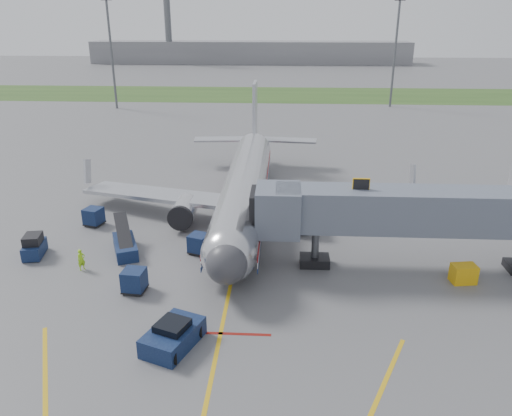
# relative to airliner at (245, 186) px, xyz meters

# --- Properties ---
(ground) EXTENTS (400.00, 400.00, 0.00)m
(ground) POSITION_rel_airliner_xyz_m (-0.00, -15.25, -2.65)
(ground) COLOR #565659
(ground) RESTS_ON ground
(grass_strip) EXTENTS (300.00, 25.00, 0.01)m
(grass_strip) POSITION_rel_airliner_xyz_m (-0.00, 74.75, -2.64)
(grass_strip) COLOR #2D4C1E
(grass_strip) RESTS_ON ground
(apron_markings) EXTENTS (21.52, 50.00, 0.01)m
(apron_markings) POSITION_rel_airliner_xyz_m (-0.00, -22.65, -2.64)
(apron_markings) COLOR gold
(apron_markings) RESTS_ON ground
(airliner) EXTENTS (32.10, 35.67, 10.25)m
(airliner) POSITION_rel_airliner_xyz_m (0.00, 0.00, 0.00)
(airliner) COLOR silver
(airliner) RESTS_ON ground
(jet_bridge) EXTENTS (25.30, 4.00, 6.90)m
(jet_bridge) POSITION_rel_airliner_xyz_m (12.86, -10.25, 1.82)
(jet_bridge) COLOR slate
(jet_bridge) RESTS_ON ground
(light_mast_left) EXTENTS (2.00, 0.44, 20.40)m
(light_mast_left) POSITION_rel_airliner_xyz_m (-30.00, 54.75, 8.13)
(light_mast_left) COLOR #595B60
(light_mast_left) RESTS_ON ground
(light_mast_right) EXTENTS (2.00, 0.44, 20.40)m
(light_mast_right) POSITION_rel_airliner_xyz_m (25.00, 59.75, 8.13)
(light_mast_right) COLOR #595B60
(light_mast_right) RESTS_ON ground
(distant_terminal) EXTENTS (120.00, 14.00, 8.00)m
(distant_terminal) POSITION_rel_airliner_xyz_m (-10.00, 154.75, 1.35)
(distant_terminal) COLOR slate
(distant_terminal) RESTS_ON ground
(control_tower) EXTENTS (4.00, 4.00, 30.00)m
(control_tower) POSITION_rel_airliner_xyz_m (-40.00, 149.75, 14.68)
(control_tower) COLOR #595B60
(control_tower) RESTS_ON ground
(pushback_tug) EXTENTS (3.44, 4.26, 1.54)m
(pushback_tug) POSITION_rel_airliner_xyz_m (-2.54, -20.51, -2.00)
(pushback_tug) COLOR #0D173B
(pushback_tug) RESTS_ON ground
(baggage_tug) EXTENTS (1.76, 2.74, 1.78)m
(baggage_tug) POSITION_rel_airliner_xyz_m (-15.71, -9.93, -1.86)
(baggage_tug) COLOR #0D173B
(baggage_tug) RESTS_ON ground
(baggage_cart_a) EXTENTS (1.84, 1.84, 1.55)m
(baggage_cart_a) POSITION_rel_airliner_xyz_m (-3.00, -8.69, -1.86)
(baggage_cart_a) COLOR #0D173B
(baggage_cart_a) RESTS_ON ground
(baggage_cart_b) EXTENTS (1.62, 1.62, 1.60)m
(baggage_cart_b) POSITION_rel_airliner_xyz_m (-6.41, -14.77, -1.83)
(baggage_cart_b) COLOR #0D173B
(baggage_cart_b) RESTS_ON ground
(baggage_cart_c) EXTENTS (1.83, 1.83, 1.59)m
(baggage_cart_c) POSITION_rel_airliner_xyz_m (-13.27, -3.70, -1.84)
(baggage_cart_c) COLOR #0D173B
(baggage_cart_c) RESTS_ON ground
(belt_loader) EXTENTS (3.11, 5.03, 2.39)m
(belt_loader) POSITION_rel_airliner_xyz_m (-8.83, -8.97, -2.05)
(belt_loader) COLOR #0D173B
(belt_loader) RESTS_ON ground
(ground_power_cart) EXTENTS (1.80, 1.34, 1.33)m
(ground_power_cart) POSITION_rel_airliner_xyz_m (16.28, -12.25, -1.99)
(ground_power_cart) COLOR #E3A50D
(ground_power_cart) RESTS_ON ground
(ramp_worker) EXTENTS (0.68, 0.70, 1.62)m
(ramp_worker) POSITION_rel_airliner_xyz_m (-11.16, -11.96, -1.84)
(ramp_worker) COLOR #9AE01A
(ramp_worker) RESTS_ON ground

